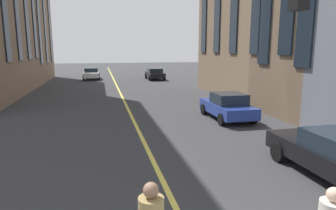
{
  "coord_description": "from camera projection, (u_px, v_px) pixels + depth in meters",
  "views": [
    {
      "loc": [
        -0.79,
        1.61,
        3.67
      ],
      "look_at": [
        10.55,
        -0.97,
        1.48
      ],
      "focal_mm": 31.98,
      "sensor_mm": 36.0,
      "label": 1
    }
  ],
  "objects": [
    {
      "name": "car_white_trailing",
      "position": [
        91.0,
        73.0,
        36.58
      ],
      "size": [
        4.4,
        1.95,
        1.37
      ],
      "color": "silver",
      "rests_on": "ground_plane"
    },
    {
      "name": "car_black_mid",
      "position": [
        155.0,
        74.0,
        36.26
      ],
      "size": [
        4.4,
        1.95,
        1.37
      ],
      "color": "black",
      "rests_on": "ground_plane"
    },
    {
      "name": "lane_centre_line",
      "position": [
        125.0,
        102.0,
        20.95
      ],
      "size": [
        80.0,
        0.16,
        0.01
      ],
      "color": "#D8C64C",
      "rests_on": "ground_plane"
    },
    {
      "name": "car_blue_parked_b",
      "position": [
        228.0,
        106.0,
        15.77
      ],
      "size": [
        3.9,
        1.89,
        1.4
      ],
      "color": "navy",
      "rests_on": "ground_plane"
    }
  ]
}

